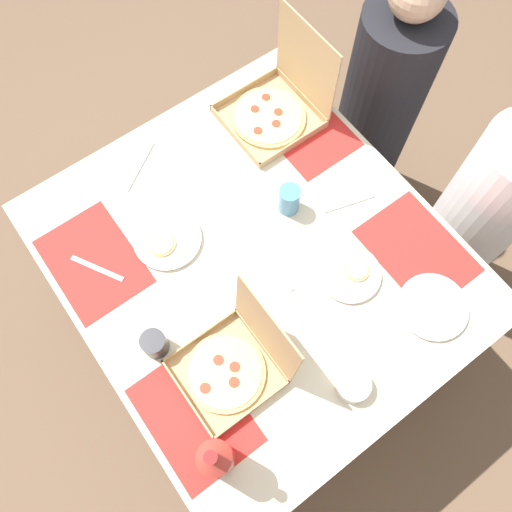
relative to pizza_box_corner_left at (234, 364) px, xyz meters
name	(u,v)px	position (x,y,z in m)	size (l,w,h in m)	color
ground_plane	(256,319)	(-0.25, 0.26, -0.83)	(6.00, 6.00, 0.00)	brown
dining_table	(256,268)	(-0.25, 0.26, -0.16)	(1.32, 1.17, 0.78)	#3F3328
placemat_near_left	(93,261)	(-0.55, -0.17, -0.05)	(0.36, 0.26, 0.00)	red
placemat_near_right	(195,415)	(0.05, -0.17, -0.05)	(0.36, 0.26, 0.00)	red
placemat_far_left	(305,129)	(-0.55, 0.70, -0.05)	(0.36, 0.26, 0.00)	red
placemat_far_right	(417,250)	(0.05, 0.70, -0.05)	(0.36, 0.26, 0.00)	red
pizza_box_corner_left	(234,364)	(0.00, 0.00, 0.00)	(0.27, 0.29, 0.31)	tan
pizza_box_center	(277,105)	(-0.66, 0.65, 0.00)	(0.31, 0.31, 0.34)	tan
plate_middle	(433,307)	(0.22, 0.60, -0.04)	(0.22, 0.22, 0.02)	white
plate_near_right	(167,240)	(-0.47, 0.06, -0.04)	(0.22, 0.22, 0.03)	white
plate_far_right	(350,273)	(-0.02, 0.47, -0.04)	(0.20, 0.20, 0.03)	white
soda_bottle	(216,459)	(0.19, -0.18, 0.08)	(0.09, 0.09, 0.32)	#B2382D
cup_dark	(289,199)	(-0.33, 0.46, 0.01)	(0.07, 0.07, 0.11)	teal
cup_spare	(155,344)	(-0.19, -0.16, 0.00)	(0.08, 0.08, 0.09)	#333338
condiment_bowl	(353,385)	(0.25, 0.24, -0.02)	(0.10, 0.10, 0.05)	white
knife_by_near_right	(139,166)	(-0.76, 0.13, -0.05)	(0.21, 0.02, 0.01)	#B7B7BC
fork_by_far_right	(349,203)	(-0.22, 0.63, -0.05)	(0.19, 0.02, 0.01)	#B7B7BC
knife_by_far_left	(279,262)	(-0.19, 0.31, -0.05)	(0.21, 0.02, 0.01)	#B7B7BC
fork_by_near_left	(97,269)	(-0.52, -0.18, -0.05)	(0.19, 0.02, 0.01)	#B7B7BC
diner_left_seat	(377,112)	(-0.55, 1.11, -0.26)	(0.32, 0.32, 1.25)	black
diner_right_seat	(478,217)	(0.05, 1.11, -0.28)	(0.32, 0.32, 1.20)	white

